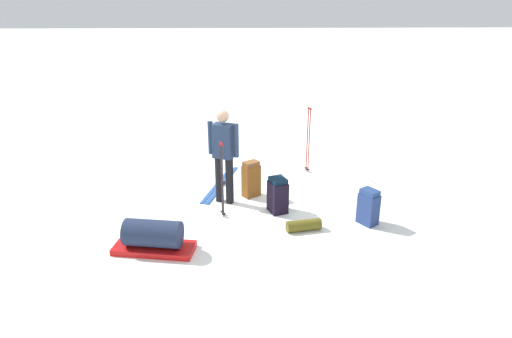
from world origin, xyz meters
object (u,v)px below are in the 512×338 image
(skier_standing, at_px, (224,152))
(ski_poles_planted_far, at_px, (222,176))
(backpack_large_dark, at_px, (278,195))
(backpack_small_spare, at_px, (251,179))
(gear_sled, at_px, (153,237))
(ski_poles_planted_near, at_px, (308,137))
(backpack_bright, at_px, (368,207))
(ski_pair_near, at_px, (220,184))
(sleeping_mat_rolled, at_px, (304,225))

(skier_standing, xyz_separation_m, ski_poles_planted_far, (-0.56, 0.01, -0.23))
(backpack_large_dark, height_order, ski_poles_planted_far, ski_poles_planted_far)
(backpack_large_dark, bearing_deg, backpack_small_spare, 34.24)
(skier_standing, relative_size, gear_sled, 1.39)
(backpack_large_dark, xyz_separation_m, ski_poles_planted_far, (-0.14, 0.93, 0.42))
(skier_standing, distance_m, ski_poles_planted_far, 0.61)
(backpack_large_dark, bearing_deg, ski_poles_planted_near, -22.29)
(backpack_bright, xyz_separation_m, gear_sled, (-0.75, 3.32, -0.07))
(ski_poles_planted_near, xyz_separation_m, gear_sled, (-3.06, 2.64, -0.53))
(ski_poles_planted_near, bearing_deg, skier_standing, 130.35)
(ski_pair_near, height_order, backpack_large_dark, backpack_large_dark)
(ski_poles_planted_near, height_order, ski_poles_planted_far, ski_poles_planted_near)
(sleeping_mat_rolled, bearing_deg, backpack_bright, -79.05)
(backpack_bright, distance_m, gear_sled, 3.41)
(ski_poles_planted_near, bearing_deg, backpack_large_dark, 157.71)
(skier_standing, height_order, sleeping_mat_rolled, skier_standing)
(skier_standing, height_order, gear_sled, skier_standing)
(backpack_bright, distance_m, ski_poles_planted_far, 2.42)
(ski_poles_planted_near, distance_m, sleeping_mat_rolled, 2.63)
(ski_poles_planted_near, xyz_separation_m, ski_poles_planted_far, (-1.98, 1.68, -0.03))
(ski_poles_planted_far, bearing_deg, ski_pair_near, 4.55)
(ski_poles_planted_near, height_order, sleeping_mat_rolled, ski_poles_planted_near)
(gear_sled, height_order, sleeping_mat_rolled, gear_sled)
(ski_poles_planted_near, xyz_separation_m, sleeping_mat_rolled, (-2.51, 0.39, -0.67))
(ski_poles_planted_far, distance_m, sleeping_mat_rolled, 1.54)
(ski_pair_near, distance_m, backpack_large_dark, 1.61)
(backpack_large_dark, relative_size, backpack_bright, 1.04)
(backpack_small_spare, height_order, ski_poles_planted_far, ski_poles_planted_far)
(backpack_bright, bearing_deg, ski_poles_planted_near, 16.44)
(ski_pair_near, xyz_separation_m, backpack_large_dark, (-1.20, -1.04, 0.29))
(backpack_small_spare, relative_size, ski_poles_planted_near, 0.49)
(backpack_large_dark, relative_size, gear_sled, 0.51)
(ski_pair_near, distance_m, gear_sled, 2.57)
(skier_standing, bearing_deg, ski_poles_planted_near, -49.65)
(ski_poles_planted_far, bearing_deg, backpack_large_dark, -81.16)
(ski_pair_near, relative_size, sleeping_mat_rolled, 3.32)
(backpack_large_dark, relative_size, ski_poles_planted_far, 0.48)
(backpack_small_spare, relative_size, sleeping_mat_rolled, 1.23)
(skier_standing, relative_size, ski_poles_planted_near, 1.24)
(backpack_large_dark, height_order, sleeping_mat_rolled, backpack_large_dark)
(ski_poles_planted_far, xyz_separation_m, sleeping_mat_rolled, (-0.53, -1.30, -0.64))
(ski_pair_near, bearing_deg, backpack_small_spare, -132.72)
(skier_standing, relative_size, sleeping_mat_rolled, 3.09)
(ski_poles_planted_near, height_order, gear_sled, ski_poles_planted_near)
(gear_sled, relative_size, sleeping_mat_rolled, 2.23)
(skier_standing, relative_size, ski_pair_near, 0.93)
(backpack_small_spare, distance_m, ski_poles_planted_far, 1.01)
(ski_poles_planted_near, relative_size, sleeping_mat_rolled, 2.49)
(gear_sled, bearing_deg, ski_poles_planted_far, -41.79)
(ski_poles_planted_far, bearing_deg, sleeping_mat_rolled, -112.27)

